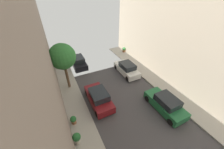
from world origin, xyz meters
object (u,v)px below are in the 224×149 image
Objects in this scene: parked_car_right_4 at (127,69)px; parked_car_left_3 at (78,62)px; potted_plant_1 at (73,120)px; potted_plant_4 at (56,66)px; parked_car_left_2 at (99,98)px; parked_car_right_3 at (165,104)px; potted_plant_0 at (77,138)px; street_tree_0 at (62,57)px; potted_plant_2 at (124,49)px.

parked_car_left_3 is at bearing 138.42° from parked_car_right_4.
potted_plant_4 is at bearing 90.86° from potted_plant_1.
parked_car_left_2 is 1.00× the size of parked_car_left_3.
potted_plant_0 is (-8.41, 0.42, -0.01)m from parked_car_right_3.
parked_car_left_2 is at bearing -70.89° from potted_plant_4.
parked_car_right_4 is at bearing 32.25° from parked_car_left_2.
potted_plant_1 is (-0.65, -5.20, -3.48)m from street_tree_0.
parked_car_right_4 is (5.40, -4.79, 0.00)m from parked_car_left_3.
potted_plant_0 reaches higher than potted_plant_2.
potted_plant_2 is 11.48m from potted_plant_4.
parked_car_right_4 is 4.26× the size of potted_plant_0.
street_tree_0 reaches higher than potted_plant_0.
potted_plant_2 reaches higher than potted_plant_4.
street_tree_0 reaches higher than potted_plant_1.
parked_car_right_4 reaches higher than potted_plant_4.
potted_plant_0 is (-0.78, -7.01, -3.33)m from street_tree_0.
street_tree_0 is at bearing 176.88° from parked_car_right_4.
potted_plant_2 reaches higher than potted_plant_1.
parked_car_left_2 is at bearing 146.27° from parked_car_right_3.
parked_car_right_4 is at bearing 30.01° from potted_plant_1.
parked_car_left_2 reaches higher than potted_plant_4.
parked_car_right_3 is 4.89× the size of potted_plant_2.
street_tree_0 is (-7.63, 0.42, 3.32)m from parked_car_right_4.
parked_car_left_3 is 5.76× the size of potted_plant_4.
potted_plant_2 is (3.03, 12.87, -0.12)m from parked_car_right_3.
parked_car_right_4 is at bearing 90.00° from parked_car_right_3.
potted_plant_4 is at bearing 169.67° from parked_car_left_3.
street_tree_0 is at bearing 120.26° from parked_car_left_2.
potted_plant_0 is at bearing -132.60° from potted_plant_2.
potted_plant_0 reaches higher than potted_plant_4.
parked_car_right_3 is (5.40, -3.61, 0.00)m from parked_car_left_2.
potted_plant_0 is (-3.01, -3.18, -0.01)m from parked_car_left_2.
potted_plant_2 is at bearing 2.55° from potted_plant_4.
potted_plant_1 is at bearing -149.99° from parked_car_right_4.
parked_car_left_3 is 5.93m from street_tree_0.
parked_car_left_3 reaches higher than potted_plant_1.
potted_plant_2 is 1.18× the size of potted_plant_4.
parked_car_left_3 and parked_car_right_3 have the same top height.
parked_car_left_3 is 4.26× the size of potted_plant_0.
parked_car_right_4 reaches higher than potted_plant_1.
parked_car_left_3 is 12.98m from parked_car_right_3.
parked_car_right_4 is 10.69m from potted_plant_0.
parked_car_left_2 is 5.43× the size of potted_plant_1.
parked_car_right_3 is 5.43× the size of potted_plant_1.
parked_car_left_2 is 5.76× the size of potted_plant_4.
potted_plant_1 is at bearing -154.48° from parked_car_left_2.
parked_car_right_4 is at bearing -32.36° from potted_plant_4.
potted_plant_0 is at bearing -96.36° from street_tree_0.
parked_car_right_3 reaches higher than potted_plant_4.
parked_car_left_2 is at bearing 46.58° from potted_plant_0.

